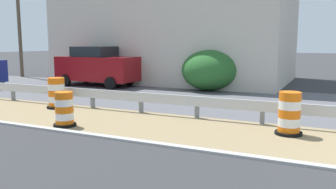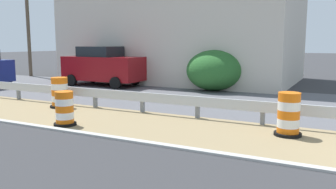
{
  "view_description": "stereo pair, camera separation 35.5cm",
  "coord_description": "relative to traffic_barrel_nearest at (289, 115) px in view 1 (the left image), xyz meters",
  "views": [
    {
      "loc": [
        -8.46,
        2.75,
        2.4
      ],
      "look_at": [
        1.13,
        7.31,
        0.83
      ],
      "focal_mm": 37.56,
      "sensor_mm": 36.0,
      "label": 1
    },
    {
      "loc": [
        -8.3,
        2.44,
        2.4
      ],
      "look_at": [
        1.13,
        7.31,
        0.83
      ],
      "focal_mm": 37.56,
      "sensor_mm": 36.0,
      "label": 2
    }
  ],
  "objects": [
    {
      "name": "tree_roadside",
      "position": [
        11.46,
        16.03,
        4.7
      ],
      "size": [
        4.52,
        4.52,
        7.26
      ],
      "color": "#4C3D2D",
      "rests_on": "ground"
    },
    {
      "name": "roadside_shop_near",
      "position": [
        11.73,
        8.39,
        2.59
      ],
      "size": [
        9.03,
        14.49,
        6.18
      ],
      "color": "beige",
      "rests_on": "ground"
    },
    {
      "name": "car_trailing_near_lane",
      "position": [
        6.47,
        10.96,
        0.58
      ],
      "size": [
        2.1,
        4.55,
        2.19
      ],
      "rotation": [
        0.0,
        0.0,
        -1.57
      ],
      "color": "maroon",
      "rests_on": "ground"
    },
    {
      "name": "bush_roadside",
      "position": [
        7.39,
        4.72,
        0.5
      ],
      "size": [
        2.79,
        2.79,
        2.04
      ],
      "primitive_type": "ellipsoid",
      "color": "#286028",
      "rests_on": "ground"
    },
    {
      "name": "traffic_barrel_close",
      "position": [
        -1.8,
        5.97,
        -0.06
      ],
      "size": [
        0.65,
        0.65,
        1.0
      ],
      "color": "orange",
      "rests_on": "ground"
    },
    {
      "name": "traffic_barrel_mid",
      "position": [
        0.3,
        8.2,
        -0.0
      ],
      "size": [
        0.74,
        0.74,
        1.13
      ],
      "color": "orange",
      "rests_on": "ground"
    },
    {
      "name": "utility_pole_mid",
      "position": [
        8.62,
        19.15,
        3.72
      ],
      "size": [
        0.24,
        1.8,
        8.15
      ],
      "color": "brown",
      "rests_on": "ground"
    },
    {
      "name": "traffic_barrel_nearest",
      "position": [
        0.0,
        0.0,
        0.0
      ],
      "size": [
        0.7,
        0.7,
        1.13
      ],
      "color": "orange",
      "rests_on": "ground"
    },
    {
      "name": "utility_pole_near",
      "position": [
        9.57,
        3.21,
        3.85
      ],
      "size": [
        0.24,
        1.8,
        8.41
      ],
      "color": "brown",
      "rests_on": "ground"
    }
  ]
}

